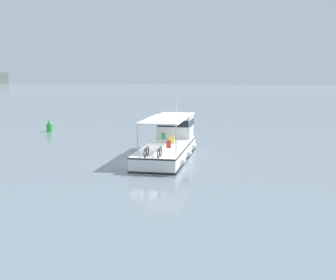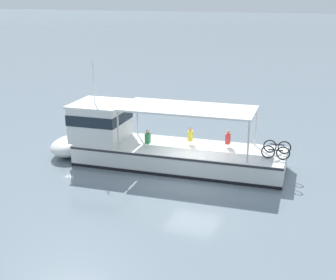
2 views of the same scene
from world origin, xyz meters
name	(u,v)px [view 1 (image 1 of 2)]	position (x,y,z in m)	size (l,w,h in m)	color
ground_plane	(148,161)	(0.00, 0.00, 0.00)	(400.00, 400.00, 0.00)	slate
ferry_main	(170,143)	(2.83, -1.05, 1.02)	(12.99, 4.20, 5.32)	white
channel_buoy	(50,127)	(13.05, 15.73, 0.57)	(0.70, 0.70, 1.40)	green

